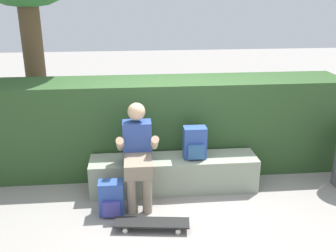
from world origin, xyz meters
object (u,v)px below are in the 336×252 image
object	(u,v)px
person_skater	(138,151)
skateboard_near_person	(152,223)
backpack_on_ground	(111,198)
bench_main	(174,173)
backpack_on_bench	(195,143)

from	to	relation	value
person_skater	skateboard_near_person	xyz separation A→B (m)	(0.12, -0.65, -0.56)
person_skater	backpack_on_ground	distance (m)	0.62
bench_main	person_skater	bearing A→B (deg)	-154.93
person_skater	backpack_on_ground	size ratio (longest dim) A/B	2.95
backpack_on_bench	backpack_on_ground	distance (m)	1.22
bench_main	backpack_on_bench	bearing A→B (deg)	-2.07
skateboard_near_person	backpack_on_ground	xyz separation A→B (m)	(-0.44, 0.35, 0.12)
backpack_on_bench	backpack_on_ground	bearing A→B (deg)	-153.91
skateboard_near_person	backpack_on_bench	size ratio (longest dim) A/B	2.05
skateboard_near_person	backpack_on_ground	world-z (taller)	backpack_on_ground
skateboard_near_person	person_skater	bearing A→B (deg)	100.66
bench_main	backpack_on_ground	world-z (taller)	bench_main
skateboard_near_person	backpack_on_ground	bearing A→B (deg)	141.34
person_skater	bench_main	bearing A→B (deg)	25.07
person_skater	backpack_on_bench	xyz separation A→B (m)	(0.71, 0.20, -0.01)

